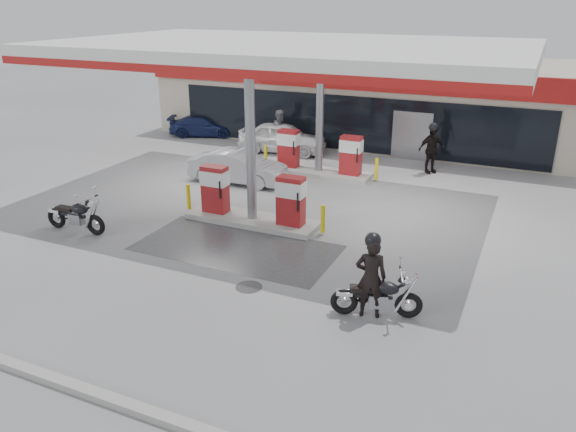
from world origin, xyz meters
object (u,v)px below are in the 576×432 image
object	(u,v)px
pump_island_far	(319,158)
sedan_white	(282,137)
biker_walking	(431,150)
attendant	(280,131)
main_motorcycle	(378,297)
pump_island_near	(252,202)
parked_car_left	(204,126)
parked_motorcycle	(76,216)
hatchback_silver	(238,167)
biker_main	(371,278)
parked_car_right	(452,140)

from	to	relation	value
pump_island_far	sedan_white	world-z (taller)	pump_island_far
sedan_white	biker_walking	xyz separation A→B (m)	(7.15, -0.46, 0.29)
attendant	main_motorcycle	bearing A→B (deg)	-137.16
pump_island_near	parked_car_left	distance (m)	12.95
pump_island_near	parked_motorcycle	size ratio (longest dim) A/B	2.27
parked_motorcycle	parked_car_left	size ratio (longest dim) A/B	0.62
hatchback_silver	biker_main	bearing A→B (deg)	-137.97
biker_main	parked_motorcycle	world-z (taller)	biker_main
pump_island_far	main_motorcycle	xyz separation A→B (m)	(5.42, -9.98, -0.22)
main_motorcycle	biker_walking	world-z (taller)	biker_walking
hatchback_silver	biker_walking	xyz separation A→B (m)	(6.76, 4.60, 0.35)
parked_car_right	hatchback_silver	bearing A→B (deg)	118.65
pump_island_far	parked_car_left	size ratio (longest dim) A/B	1.40
biker_main	biker_walking	distance (m)	12.29
parked_motorcycle	parked_car_right	xyz separation A→B (m)	(9.24, 14.99, 0.08)
sedan_white	attendant	world-z (taller)	attendant
pump_island_near	sedan_white	bearing A→B (deg)	108.68
sedan_white	parked_car_left	bearing A→B (deg)	70.14
pump_island_near	parked_car_left	world-z (taller)	pump_island_near
pump_island_far	attendant	distance (m)	4.19
pump_island_near	main_motorcycle	world-z (taller)	pump_island_near
biker_main	parked_motorcycle	xyz separation A→B (m)	(-9.97, 1.05, -0.48)
pump_island_near	parked_car_right	size ratio (longest dim) A/B	1.21
parked_car_right	biker_walking	world-z (taller)	biker_walking
parked_motorcycle	biker_walking	world-z (taller)	biker_walking
pump_island_near	hatchback_silver	size ratio (longest dim) A/B	1.30
pump_island_near	biker_walking	bearing A→B (deg)	62.75
pump_island_near	biker_walking	size ratio (longest dim) A/B	2.56
sedan_white	biker_main	bearing A→B (deg)	-152.93
attendant	sedan_white	bearing A→B (deg)	-120.69
main_motorcycle	parked_car_right	xyz separation A→B (m)	(-0.92, 15.98, 0.10)
sedan_white	attendant	distance (m)	0.36
parked_motorcycle	attendant	bearing A→B (deg)	80.01
biker_main	biker_walking	xyz separation A→B (m)	(-1.01, 12.25, 0.01)
main_motorcycle	biker_main	distance (m)	0.54
parked_motorcycle	sedan_white	size ratio (longest dim) A/B	0.54
attendant	parked_car_right	xyz separation A→B (m)	(7.60, 3.20, -0.41)
attendant	parked_car_left	world-z (taller)	attendant
main_motorcycle	parked_car_left	world-z (taller)	main_motorcycle
pump_island_far	hatchback_silver	size ratio (longest dim) A/B	1.30
sedan_white	attendant	xyz separation A→B (m)	(-0.17, 0.14, 0.28)
pump_island_far	parked_car_left	distance (m)	9.15
parked_car_right	parked_motorcycle	bearing A→B (deg)	126.96
parked_motorcycle	biker_walking	distance (m)	14.35
main_motorcycle	attendant	distance (m)	15.37
parked_car_left	biker_walking	distance (m)	12.59
attendant	hatchback_silver	world-z (taller)	attendant
pump_island_near	biker_main	size ratio (longest dim) A/B	2.58
sedan_white	parked_car_right	bearing A→B (deg)	-71.41
pump_island_near	sedan_white	size ratio (longest dim) A/B	1.22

